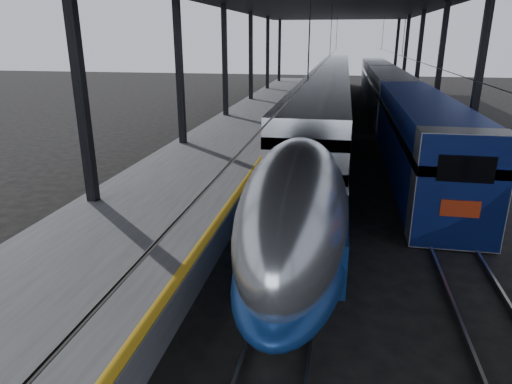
# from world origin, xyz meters

# --- Properties ---
(ground) EXTENTS (160.00, 160.00, 0.00)m
(ground) POSITION_xyz_m (0.00, 0.00, 0.00)
(ground) COLOR black
(ground) RESTS_ON ground
(platform) EXTENTS (6.00, 80.00, 1.00)m
(platform) POSITION_xyz_m (-3.50, 20.00, 0.50)
(platform) COLOR #4C4C4F
(platform) RESTS_ON ground
(yellow_strip) EXTENTS (0.30, 80.00, 0.01)m
(yellow_strip) POSITION_xyz_m (-0.70, 20.00, 1.00)
(yellow_strip) COLOR gold
(yellow_strip) RESTS_ON platform
(rails) EXTENTS (6.52, 80.00, 0.16)m
(rails) POSITION_xyz_m (4.50, 20.00, 0.08)
(rails) COLOR slate
(rails) RESTS_ON ground
(tgv_train) EXTENTS (2.99, 65.20, 4.28)m
(tgv_train) POSITION_xyz_m (2.00, 29.38, 2.00)
(tgv_train) COLOR #ACAEB3
(tgv_train) RESTS_ON ground
(second_train) EXTENTS (2.87, 56.05, 3.95)m
(second_train) POSITION_xyz_m (7.00, 32.29, 2.00)
(second_train) COLOR navy
(second_train) RESTS_ON ground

